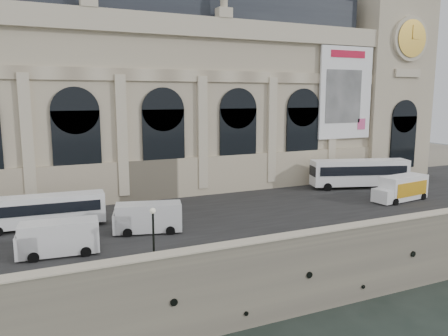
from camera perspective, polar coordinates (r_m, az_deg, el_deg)
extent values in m
plane|color=black|center=(39.29, 8.37, -18.95)|extent=(260.00, 260.00, 0.00)
cube|color=gray|center=(68.47, -7.63, -3.85)|extent=(160.00, 70.00, 6.00)
cube|color=#2D2D2D|center=(48.59, -0.46, -5.58)|extent=(160.00, 24.00, 0.06)
cube|color=gray|center=(37.12, 8.10, -9.63)|extent=(160.00, 1.20, 1.10)
cube|color=#C0B59A|center=(36.93, 8.13, -8.74)|extent=(160.00, 1.40, 0.12)
cube|color=#C2B495|center=(61.32, -12.24, 7.70)|extent=(68.00, 18.00, 22.00)
cube|color=#C0B59A|center=(53.36, -9.82, -1.64)|extent=(68.60, 0.40, 5.00)
cube|color=#C0B59A|center=(52.89, -10.36, 18.18)|extent=(69.00, 0.80, 2.40)
cube|color=#C0B59A|center=(52.45, -10.21, 11.89)|extent=(68.00, 0.30, 1.40)
cube|color=#23292F|center=(62.54, -12.71, 20.63)|extent=(64.00, 15.00, 6.00)
cube|color=#C0B59A|center=(50.84, -24.30, 3.39)|extent=(1.20, 0.50, 14.00)
cube|color=black|center=(51.32, -18.61, 2.09)|extent=(5.20, 0.25, 9.00)
cylinder|color=black|center=(50.98, -18.87, 7.11)|extent=(5.20, 0.25, 5.20)
cube|color=#C0B59A|center=(51.83, -13.18, 4.07)|extent=(1.20, 0.50, 14.00)
cube|color=black|center=(53.25, -7.85, 2.74)|extent=(5.20, 0.25, 9.00)
cylinder|color=black|center=(52.92, -7.96, 7.59)|extent=(5.20, 0.25, 5.20)
cube|color=#C0B59A|center=(54.66, -2.82, 4.57)|extent=(1.20, 0.50, 14.00)
cube|color=black|center=(56.89, 1.86, 3.25)|extent=(5.20, 0.25, 9.00)
cylinder|color=black|center=(56.59, 1.88, 7.78)|extent=(5.20, 0.25, 5.20)
cube|color=#C0B59A|center=(59.07, 6.27, 4.89)|extent=(1.20, 0.50, 14.00)
cube|color=black|center=(61.95, 10.20, 3.61)|extent=(5.20, 0.25, 9.00)
cylinder|color=black|center=(61.67, 10.32, 7.77)|extent=(5.20, 0.25, 5.20)
cube|color=#C0B59A|center=(64.73, 13.93, 5.06)|extent=(1.20, 0.50, 14.00)
cube|color=white|center=(65.68, 15.61, 9.42)|extent=(9.00, 0.35, 13.00)
cube|color=#B70C29|center=(65.78, 15.93, 14.12)|extent=(6.00, 0.06, 1.00)
cube|color=gray|center=(65.20, 15.36, 8.99)|extent=(6.20, 0.06, 7.50)
cube|color=#D34A81|center=(67.61, 17.51, 5.50)|extent=(1.40, 0.06, 1.60)
cube|color=#C2B495|center=(77.83, 18.90, 10.68)|extent=(12.00, 14.00, 30.00)
cylinder|color=#C0B59A|center=(73.15, 23.18, 15.27)|extent=(6.60, 0.50, 6.60)
cylinder|color=black|center=(72.94, 23.36, 15.28)|extent=(5.40, 0.15, 5.40)
cylinder|color=gold|center=(72.90, 23.40, 15.28)|extent=(5.50, 0.06, 5.50)
cube|color=gold|center=(72.95, 23.50, 15.98)|extent=(0.14, 0.05, 2.00)
cube|color=gold|center=(73.28, 23.78, 15.22)|extent=(1.40, 0.05, 0.14)
cube|color=black|center=(73.08, 22.34, 3.13)|extent=(5.00, 0.25, 8.00)
cube|color=white|center=(45.25, -22.27, -5.09)|extent=(11.02, 2.94, 2.82)
cube|color=black|center=(44.03, -22.33, -5.00)|extent=(9.98, 0.69, 1.00)
cube|color=black|center=(46.31, -22.27, -4.31)|extent=(9.98, 0.69, 1.00)
cylinder|color=black|center=(47.00, -27.15, -6.63)|extent=(0.92, 0.33, 0.91)
cylinder|color=black|center=(44.55, -16.90, -6.82)|extent=(0.92, 0.33, 0.91)
cylinder|color=black|center=(46.74, -17.10, -6.08)|extent=(0.92, 0.33, 0.91)
cube|color=white|center=(62.74, 17.27, -0.55)|extent=(13.51, 6.63, 3.43)
cube|color=black|center=(60.27, 11.50, -0.38)|extent=(0.84, 2.45, 1.33)
cube|color=black|center=(61.39, 17.84, -0.37)|extent=(11.65, 3.73, 1.22)
cube|color=black|center=(63.95, 16.78, 0.06)|extent=(11.65, 3.73, 1.22)
cylinder|color=black|center=(59.91, 13.38, -2.45)|extent=(1.16, 0.65, 1.11)
cylinder|color=black|center=(62.46, 12.51, -1.94)|extent=(1.16, 0.65, 1.11)
cylinder|color=black|center=(64.04, 21.78, -2.12)|extent=(1.16, 0.65, 1.11)
cylinder|color=black|center=(66.43, 20.64, -1.65)|extent=(1.16, 0.65, 1.11)
cube|color=white|center=(37.52, -20.66, -8.43)|extent=(6.16, 2.89, 2.54)
cube|color=white|center=(37.82, -24.29, -9.14)|extent=(1.89, 2.47, 1.77)
cube|color=black|center=(37.70, -25.29, -8.30)|extent=(0.25, 1.99, 0.88)
cylinder|color=black|center=(36.89, -23.63, -10.68)|extent=(0.86, 0.36, 0.84)
cylinder|color=black|center=(39.08, -23.36, -9.55)|extent=(0.86, 0.36, 0.84)
cylinder|color=black|center=(36.73, -17.59, -10.41)|extent=(0.86, 0.36, 0.84)
cylinder|color=black|center=(38.92, -17.68, -9.28)|extent=(0.86, 0.36, 0.84)
cube|color=silver|center=(41.33, -9.79, -6.31)|extent=(6.38, 3.77, 2.55)
cube|color=silver|center=(41.52, -13.10, -6.91)|extent=(2.21, 2.67, 1.77)
cube|color=black|center=(41.40, -13.99, -6.11)|extent=(0.56, 1.94, 0.89)
cylinder|color=black|center=(40.58, -12.48, -8.28)|extent=(0.88, 0.48, 0.84)
cylinder|color=black|center=(42.80, -12.34, -7.34)|extent=(0.88, 0.48, 0.84)
cylinder|color=black|center=(40.55, -7.01, -8.14)|extent=(0.88, 0.48, 0.84)
cylinder|color=black|center=(42.78, -7.17, -7.21)|extent=(0.88, 0.48, 0.84)
cube|color=white|center=(57.29, 22.37, -2.34)|extent=(6.60, 3.24, 2.85)
cube|color=orange|center=(56.60, 23.39, -2.54)|extent=(5.45, 0.78, 1.69)
cube|color=#B70C29|center=(56.60, 23.39, -2.54)|extent=(3.14, 0.45, 0.63)
cube|color=white|center=(54.59, 20.12, -3.44)|extent=(1.98, 2.52, 1.58)
cylinder|color=black|center=(54.50, 21.50, -4.17)|extent=(0.88, 0.40, 0.84)
cylinder|color=black|center=(55.93, 19.51, -3.72)|extent=(0.88, 0.40, 0.84)
cylinder|color=black|center=(58.75, 24.59, -3.42)|extent=(0.88, 0.40, 0.84)
cylinder|color=black|center=(60.08, 22.66, -3.02)|extent=(0.88, 0.40, 0.84)
cylinder|color=black|center=(34.39, -9.12, -11.84)|extent=(0.44, 0.44, 0.40)
cylinder|color=black|center=(33.78, -9.20, -8.99)|extent=(0.16, 0.16, 4.01)
sphere|color=beige|center=(33.19, -9.29, -5.53)|extent=(0.44, 0.44, 0.44)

